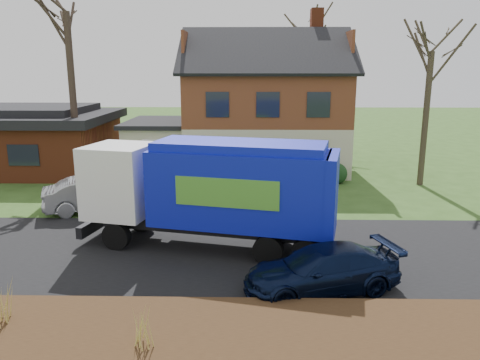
{
  "coord_description": "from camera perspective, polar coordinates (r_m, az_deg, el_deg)",
  "views": [
    {
      "loc": [
        1.05,
        -14.07,
        5.76
      ],
      "look_at": [
        0.72,
        2.5,
        1.84
      ],
      "focal_mm": 35.0,
      "sensor_mm": 36.0,
      "label": 1
    }
  ],
  "objects": [
    {
      "name": "ground",
      "position": [
        15.24,
        -2.93,
        -8.91
      ],
      "size": [
        120.0,
        120.0,
        0.0
      ],
      "primitive_type": "plane",
      "color": "#2E4C19",
      "rests_on": "ground"
    },
    {
      "name": "road",
      "position": [
        15.24,
        -2.93,
        -8.88
      ],
      "size": [
        80.0,
        7.0,
        0.02
      ],
      "primitive_type": "cube",
      "color": "black",
      "rests_on": "ground"
    },
    {
      "name": "mulch_verge",
      "position": [
        10.47,
        -5.08,
        -19.16
      ],
      "size": [
        80.0,
        3.5,
        0.3
      ],
      "primitive_type": "cube",
      "color": "black",
      "rests_on": "ground"
    },
    {
      "name": "main_house",
      "position": [
        28.04,
        2.07,
        9.76
      ],
      "size": [
        12.95,
        8.95,
        9.26
      ],
      "color": "#BDB598",
      "rests_on": "ground"
    },
    {
      "name": "ranch_house",
      "position": [
        30.31,
        -24.45,
        4.64
      ],
      "size": [
        9.8,
        8.2,
        3.7
      ],
      "color": "brown",
      "rests_on": "ground"
    },
    {
      "name": "garbage_truck",
      "position": [
        15.08,
        -3.26,
        -0.9
      ],
      "size": [
        8.64,
        4.04,
        3.58
      ],
      "rotation": [
        0.0,
        0.0,
        -0.23
      ],
      "color": "black",
      "rests_on": "ground"
    },
    {
      "name": "silver_sedan",
      "position": [
        20.34,
        -16.83,
        -1.59
      ],
      "size": [
        4.67,
        3.07,
        1.46
      ],
      "primitive_type": "imported",
      "rotation": [
        0.0,
        0.0,
        1.95
      ],
      "color": "#9C9FA3",
      "rests_on": "ground"
    },
    {
      "name": "navy_wagon",
      "position": [
        12.77,
        9.91,
        -10.7
      ],
      "size": [
        4.5,
        2.82,
        1.22
      ],
      "primitive_type": "imported",
      "rotation": [
        0.0,
        0.0,
        -1.28
      ],
      "color": "black",
      "rests_on": "ground"
    },
    {
      "name": "tree_front_east",
      "position": [
        25.13,
        22.56,
        16.76
      ],
      "size": [
        3.41,
        3.41,
        9.47
      ],
      "color": "#3D3324",
      "rests_on": "ground"
    },
    {
      "name": "tree_back",
      "position": [
        37.28,
        8.57,
        19.1
      ],
      "size": [
        3.64,
        3.64,
        11.53
      ],
      "color": "#3A3023",
      "rests_on": "ground"
    },
    {
      "name": "grass_clump_west",
      "position": [
        11.78,
        -27.13,
        -13.1
      ],
      "size": [
        0.39,
        0.32,
        1.02
      ],
      "color": "tan",
      "rests_on": "mulch_verge"
    },
    {
      "name": "grass_clump_mid",
      "position": [
        10.0,
        -12.09,
        -17.07
      ],
      "size": [
        0.32,
        0.27,
        0.91
      ],
      "color": "tan",
      "rests_on": "mulch_verge"
    }
  ]
}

